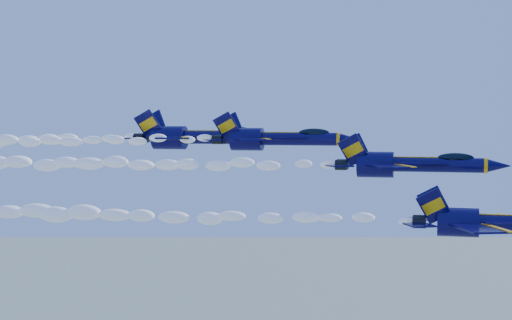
% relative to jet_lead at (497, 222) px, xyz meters
% --- Properties ---
extents(jet_lead, '(15.51, 12.73, 5.77)m').
position_rel_jet_lead_xyz_m(jet_lead, '(0.00, 0.00, 0.00)').
color(jet_lead, '#0A0539').
extents(smoke_trail_jet_lead, '(46.69, 1.73, 1.56)m').
position_rel_jet_lead_xyz_m(smoke_trail_jet_lead, '(-29.98, -0.00, -0.39)').
color(smoke_trail_jet_lead, white).
extents(jet_second, '(16.63, 13.64, 6.18)m').
position_rel_jet_lead_xyz_m(jet_second, '(-7.44, 10.24, 4.12)').
color(jet_second, '#0A0539').
extents(smoke_trail_jet_second, '(46.69, 1.85, 1.67)m').
position_rel_jet_lead_xyz_m(smoke_trail_jet_second, '(-37.89, 10.24, 3.72)').
color(smoke_trail_jet_second, white).
extents(jet_third, '(17.01, 13.96, 6.32)m').
position_rel_jet_lead_xyz_m(jet_third, '(-22.77, 18.47, 6.40)').
color(jet_third, '#0A0539').
extents(smoke_trail_jet_third, '(46.69, 1.90, 1.71)m').
position_rel_jet_lead_xyz_m(smoke_trail_jet_third, '(-53.38, 18.47, 5.99)').
color(smoke_trail_jet_third, white).
extents(jet_fourth, '(18.96, 15.55, 7.05)m').
position_rel_jet_lead_xyz_m(jet_fourth, '(-33.58, 22.73, 6.47)').
color(jet_fourth, '#0A0539').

